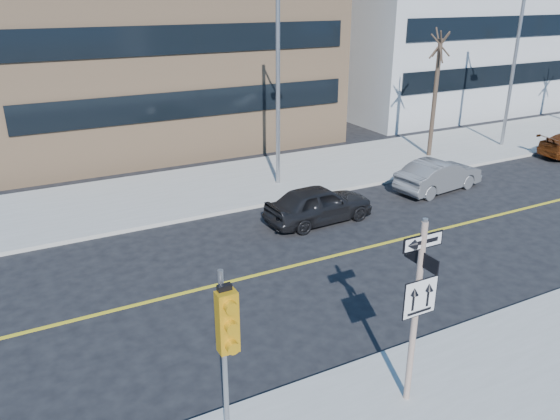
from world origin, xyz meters
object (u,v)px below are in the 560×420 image
traffic_signal (227,338)px  streetlight_a (281,78)px  parked_car_a (319,204)px  parked_car_b (439,175)px  street_tree_west (440,48)px  streetlight_b (519,60)px  sign_pole (417,303)px

traffic_signal → streetlight_a: 15.72m
parked_car_a → parked_car_b: (6.39, 0.56, -0.02)m
parked_car_a → parked_car_b: size_ratio=1.00×
parked_car_b → street_tree_west: bearing=-45.2°
streetlight_a → streetlight_b: 14.00m
streetlight_b → streetlight_a: bearing=180.0°
parked_car_b → streetlight_b: bearing=-74.1°
parked_car_b → streetlight_a: size_ratio=0.52×
sign_pole → traffic_signal: 4.05m
traffic_signal → streetlight_b: size_ratio=0.50×
traffic_signal → parked_car_a: size_ratio=0.96×
traffic_signal → sign_pole: bearing=2.1°
streetlight_b → street_tree_west: size_ratio=1.26×
traffic_signal → parked_car_b: (13.87, 9.92, -2.34)m
traffic_signal → parked_car_b: 17.21m
traffic_signal → parked_car_a: (7.48, 9.36, -2.32)m
traffic_signal → streetlight_b: streetlight_b is taller
sign_pole → parked_car_b: (9.87, 9.77, -1.75)m
parked_car_b → sign_pole: bearing=127.4°
streetlight_a → parked_car_b: bearing=-30.8°
traffic_signal → parked_car_a: traffic_signal is taller
streetlight_a → streetlight_b: size_ratio=1.00×
sign_pole → traffic_signal: bearing=-177.9°
parked_car_b → streetlight_a: bearing=51.8°
street_tree_west → streetlight_b: bearing=-6.2°
parked_car_b → parked_car_a: bearing=87.6°
traffic_signal → street_tree_west: street_tree_west is taller
sign_pole → parked_car_a: bearing=69.3°
sign_pole → streetlight_b: 22.48m
parked_car_a → streetlight_b: 15.61m
street_tree_west → sign_pole: bearing=-133.3°
parked_car_a → street_tree_west: (9.52, 4.60, 4.81)m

